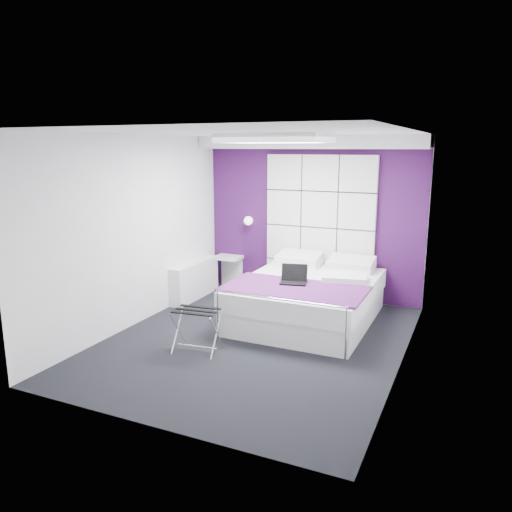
{
  "coord_description": "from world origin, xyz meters",
  "views": [
    {
      "loc": [
        2.48,
        -5.47,
        2.44
      ],
      "look_at": [
        -0.15,
        0.35,
        1.03
      ],
      "focal_mm": 35.0,
      "sensor_mm": 36.0,
      "label": 1
    }
  ],
  "objects_px": {
    "nightstand": "(228,257)",
    "laptop": "(295,278)",
    "radiator": "(194,280)",
    "luggage_rack": "(197,330)",
    "bed": "(308,298)",
    "wall_lamp": "(249,220)"
  },
  "relations": [
    {
      "from": "nightstand",
      "to": "laptop",
      "type": "bearing_deg",
      "value": -37.98
    },
    {
      "from": "radiator",
      "to": "luggage_rack",
      "type": "bearing_deg",
      "value": -58.05
    },
    {
      "from": "bed",
      "to": "laptop",
      "type": "bearing_deg",
      "value": -103.55
    },
    {
      "from": "wall_lamp",
      "to": "laptop",
      "type": "height_order",
      "value": "wall_lamp"
    },
    {
      "from": "luggage_rack",
      "to": "laptop",
      "type": "height_order",
      "value": "laptop"
    },
    {
      "from": "wall_lamp",
      "to": "nightstand",
      "type": "xyz_separation_m",
      "value": [
        -0.39,
        -0.04,
        -0.67
      ]
    },
    {
      "from": "bed",
      "to": "laptop",
      "type": "height_order",
      "value": "laptop"
    },
    {
      "from": "luggage_rack",
      "to": "bed",
      "type": "bearing_deg",
      "value": 54.33
    },
    {
      "from": "luggage_rack",
      "to": "wall_lamp",
      "type": "bearing_deg",
      "value": 94.11
    },
    {
      "from": "laptop",
      "to": "wall_lamp",
      "type": "bearing_deg",
      "value": 121.29
    },
    {
      "from": "wall_lamp",
      "to": "radiator",
      "type": "height_order",
      "value": "wall_lamp"
    },
    {
      "from": "wall_lamp",
      "to": "laptop",
      "type": "bearing_deg",
      "value": -46.15
    },
    {
      "from": "radiator",
      "to": "luggage_rack",
      "type": "distance_m",
      "value": 2.21
    },
    {
      "from": "wall_lamp",
      "to": "bed",
      "type": "relative_size",
      "value": 0.07
    },
    {
      "from": "bed",
      "to": "luggage_rack",
      "type": "xyz_separation_m",
      "value": [
        -0.87,
        -1.61,
        -0.07
      ]
    },
    {
      "from": "bed",
      "to": "luggage_rack",
      "type": "distance_m",
      "value": 1.83
    },
    {
      "from": "bed",
      "to": "laptop",
      "type": "distance_m",
      "value": 0.5
    },
    {
      "from": "luggage_rack",
      "to": "laptop",
      "type": "distance_m",
      "value": 1.55
    },
    {
      "from": "wall_lamp",
      "to": "radiator",
      "type": "relative_size",
      "value": 0.12
    },
    {
      "from": "luggage_rack",
      "to": "radiator",
      "type": "bearing_deg",
      "value": 114.68
    },
    {
      "from": "radiator",
      "to": "nightstand",
      "type": "height_order",
      "value": "radiator"
    },
    {
      "from": "radiator",
      "to": "luggage_rack",
      "type": "xyz_separation_m",
      "value": [
        1.17,
        -1.88,
        -0.04
      ]
    }
  ]
}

